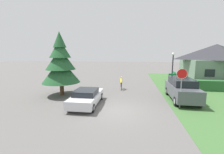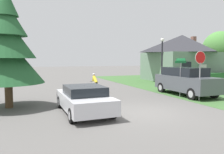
{
  "view_description": "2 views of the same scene",
  "coord_description": "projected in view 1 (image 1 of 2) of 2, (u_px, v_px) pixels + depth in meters",
  "views": [
    {
      "loc": [
        1.18,
        -10.27,
        4.07
      ],
      "look_at": [
        -0.97,
        4.2,
        1.82
      ],
      "focal_mm": 24.0,
      "sensor_mm": 36.0,
      "label": 1
    },
    {
      "loc": [
        -4.99,
        -8.97,
        2.51
      ],
      "look_at": [
        0.29,
        4.65,
        1.34
      ],
      "focal_mm": 35.0,
      "sensor_mm": 36.0,
      "label": 2
    }
  ],
  "objects": [
    {
      "name": "cyclist",
      "position": [
        121.0,
        83.0,
        17.35
      ],
      "size": [
        0.44,
        1.66,
        1.48
      ],
      "rotation": [
        0.0,
        0.0,
        1.66
      ],
      "color": "black",
      "rests_on": "ground"
    },
    {
      "name": "sedan_left_lane",
      "position": [
        87.0,
        97.0,
        12.04
      ],
      "size": [
        2.02,
        4.37,
        1.3
      ],
      "rotation": [
        0.0,
        0.0,
        1.59
      ],
      "color": "silver",
      "rests_on": "ground"
    },
    {
      "name": "street_lamp",
      "position": [
        173.0,
        67.0,
        15.5
      ],
      "size": [
        0.29,
        0.29,
        4.28
      ],
      "color": "black",
      "rests_on": "ground"
    },
    {
      "name": "ground_plane",
      "position": [
        117.0,
        111.0,
        10.83
      ],
      "size": [
        140.0,
        140.0,
        0.0
      ],
      "primitive_type": "plane",
      "color": "#5B5956"
    },
    {
      "name": "conifer_tall_near",
      "position": [
        61.0,
        63.0,
        14.58
      ],
      "size": [
        3.64,
        3.64,
        6.21
      ],
      "color": "#4C3823",
      "rests_on": "ground"
    },
    {
      "name": "street_name_sign",
      "position": [
        174.0,
        81.0,
        12.77
      ],
      "size": [
        0.9,
        0.9,
        2.59
      ],
      "color": "gray",
      "rests_on": "ground"
    },
    {
      "name": "stop_sign",
      "position": [
        182.0,
        80.0,
        11.13
      ],
      "size": [
        0.76,
        0.07,
        3.01
      ],
      "rotation": [
        0.0,
        0.0,
        3.12
      ],
      "color": "gray",
      "rests_on": "ground"
    },
    {
      "name": "parked_suv_right",
      "position": [
        182.0,
        89.0,
        13.26
      ],
      "size": [
        2.04,
        4.99,
        1.95
      ],
      "rotation": [
        0.0,
        0.0,
        1.56
      ],
      "color": "#4C5156",
      "rests_on": "ground"
    },
    {
      "name": "cottage_house",
      "position": [
        215.0,
        63.0,
        20.79
      ],
      "size": [
        8.23,
        7.64,
        5.43
      ],
      "rotation": [
        0.0,
        0.0,
        -0.02
      ],
      "color": "slate",
      "rests_on": "ground"
    }
  ]
}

